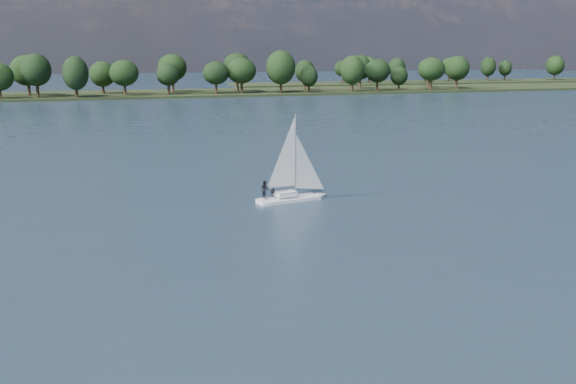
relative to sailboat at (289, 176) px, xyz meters
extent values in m
plane|color=#233342|center=(-5.95, 56.35, -2.54)|extent=(700.00, 700.00, 0.00)
cube|color=black|center=(-5.95, 168.35, -2.54)|extent=(660.00, 40.00, 1.50)
cube|color=black|center=(154.05, 216.35, -2.54)|extent=(220.00, 30.00, 1.40)
cube|color=white|center=(0.12, 0.01, -2.54)|extent=(7.15, 3.20, 0.81)
cube|color=white|center=(0.12, 0.01, -1.73)|extent=(2.23, 1.58, 0.51)
cylinder|color=silver|center=(0.12, 0.01, 2.09)|extent=(0.12, 0.12, 8.13)
imported|color=black|center=(-1.63, 0.18, -1.11)|extent=(0.59, 0.73, 1.75)
imported|color=black|center=(-2.56, -0.27, -1.11)|extent=(0.86, 1.00, 1.75)
camera|label=1|loc=(-18.90, -59.51, 12.07)|focal=40.00mm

